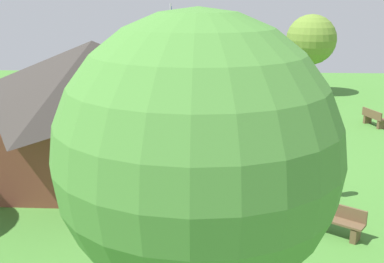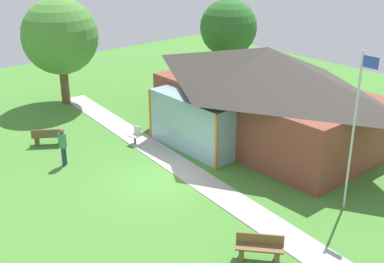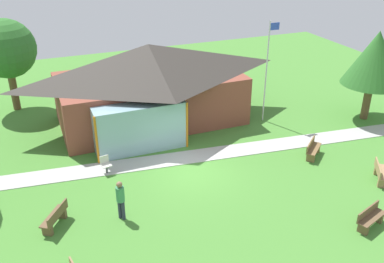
{
  "view_description": "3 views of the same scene",
  "coord_description": "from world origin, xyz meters",
  "px_view_note": "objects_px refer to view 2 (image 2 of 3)",
  "views": [
    {
      "loc": [
        -18.29,
        1.6,
        6.29
      ],
      "look_at": [
        -0.87,
        2.49,
        1.24
      ],
      "focal_mm": 43.73,
      "sensor_mm": 36.0,
      "label": 1
    },
    {
      "loc": [
        14.86,
        -11.18,
        9.74
      ],
      "look_at": [
        -0.65,
        2.25,
        1.44
      ],
      "focal_mm": 47.4,
      "sensor_mm": 36.0,
      "label": 2
    },
    {
      "loc": [
        -6.64,
        -16.36,
        10.88
      ],
      "look_at": [
        0.47,
        1.37,
        1.44
      ],
      "focal_mm": 40.29,
      "sensor_mm": 36.0,
      "label": 3
    }
  ],
  "objects_px": {
    "visitor_strolling_lawn": "(63,144)",
    "tree_behind_pavilion_left": "(228,28)",
    "pavilion": "(262,94)",
    "bench_mid_right": "(259,248)",
    "bench_mid_left": "(48,137)",
    "patio_chair_west": "(136,136)",
    "flagpole": "(355,126)",
    "tree_west_hedge": "(60,37)"
  },
  "relations": [
    {
      "from": "bench_mid_right",
      "to": "patio_chair_west",
      "type": "xyz_separation_m",
      "value": [
        -10.07,
        2.35,
        0.01
      ]
    },
    {
      "from": "bench_mid_left",
      "to": "patio_chair_west",
      "type": "xyz_separation_m",
      "value": [
        2.66,
        3.24,
        0.01
      ]
    },
    {
      "from": "bench_mid_left",
      "to": "tree_behind_pavilion_left",
      "type": "bearing_deg",
      "value": 39.03
    },
    {
      "from": "visitor_strolling_lawn",
      "to": "pavilion",
      "type": "bearing_deg",
      "value": -63.19
    },
    {
      "from": "patio_chair_west",
      "to": "bench_mid_right",
      "type": "bearing_deg",
      "value": 155.74
    },
    {
      "from": "tree_behind_pavilion_left",
      "to": "patio_chair_west",
      "type": "bearing_deg",
      "value": -69.34
    },
    {
      "from": "pavilion",
      "to": "patio_chair_west",
      "type": "bearing_deg",
      "value": -127.49
    },
    {
      "from": "bench_mid_left",
      "to": "bench_mid_right",
      "type": "xyz_separation_m",
      "value": [
        12.73,
        0.89,
        0.0
      ]
    },
    {
      "from": "visitor_strolling_lawn",
      "to": "tree_behind_pavilion_left",
      "type": "height_order",
      "value": "tree_behind_pavilion_left"
    },
    {
      "from": "pavilion",
      "to": "visitor_strolling_lawn",
      "type": "xyz_separation_m",
      "value": [
        -3.81,
        -8.52,
        -1.39
      ]
    },
    {
      "from": "pavilion",
      "to": "bench_mid_left",
      "type": "bearing_deg",
      "value": -128.28
    },
    {
      "from": "pavilion",
      "to": "bench_mid_left",
      "type": "relative_size",
      "value": 7.69
    },
    {
      "from": "bench_mid_right",
      "to": "visitor_strolling_lawn",
      "type": "bearing_deg",
      "value": -32.81
    },
    {
      "from": "bench_mid_right",
      "to": "visitor_strolling_lawn",
      "type": "relative_size",
      "value": 0.82
    },
    {
      "from": "bench_mid_right",
      "to": "tree_west_hedge",
      "type": "height_order",
      "value": "tree_west_hedge"
    },
    {
      "from": "pavilion",
      "to": "flagpole",
      "type": "height_order",
      "value": "flagpole"
    },
    {
      "from": "patio_chair_west",
      "to": "tree_behind_pavilion_left",
      "type": "distance_m",
      "value": 11.01
    },
    {
      "from": "pavilion",
      "to": "tree_west_hedge",
      "type": "bearing_deg",
      "value": -158.78
    },
    {
      "from": "visitor_strolling_lawn",
      "to": "tree_west_hedge",
      "type": "relative_size",
      "value": 0.28
    },
    {
      "from": "pavilion",
      "to": "patio_chair_west",
      "type": "distance_m",
      "value": 6.37
    },
    {
      "from": "visitor_strolling_lawn",
      "to": "tree_west_hedge",
      "type": "height_order",
      "value": "tree_west_hedge"
    },
    {
      "from": "patio_chair_west",
      "to": "visitor_strolling_lawn",
      "type": "relative_size",
      "value": 0.49
    },
    {
      "from": "flagpole",
      "to": "tree_west_hedge",
      "type": "xyz_separation_m",
      "value": [
        -17.72,
        -2.08,
        0.71
      ]
    },
    {
      "from": "bench_mid_left",
      "to": "patio_chair_west",
      "type": "relative_size",
      "value": 1.73
    },
    {
      "from": "flagpole",
      "to": "patio_chair_west",
      "type": "relative_size",
      "value": 6.92
    },
    {
      "from": "flagpole",
      "to": "tree_behind_pavilion_left",
      "type": "xyz_separation_m",
      "value": [
        -13.7,
        7.32,
        0.62
      ]
    },
    {
      "from": "bench_mid_left",
      "to": "tree_behind_pavilion_left",
      "type": "height_order",
      "value": "tree_behind_pavilion_left"
    },
    {
      "from": "tree_west_hedge",
      "to": "tree_behind_pavilion_left",
      "type": "distance_m",
      "value": 10.23
    },
    {
      "from": "patio_chair_west",
      "to": "tree_west_hedge",
      "type": "bearing_deg",
      "value": -13.91
    },
    {
      "from": "patio_chair_west",
      "to": "tree_behind_pavilion_left",
      "type": "relative_size",
      "value": 0.15
    },
    {
      "from": "bench_mid_left",
      "to": "patio_chair_west",
      "type": "distance_m",
      "value": 4.19
    },
    {
      "from": "tree_west_hedge",
      "to": "tree_behind_pavilion_left",
      "type": "xyz_separation_m",
      "value": [
        4.03,
        9.4,
        -0.09
      ]
    },
    {
      "from": "pavilion",
      "to": "bench_mid_right",
      "type": "height_order",
      "value": "pavilion"
    },
    {
      "from": "flagpole",
      "to": "tree_west_hedge",
      "type": "relative_size",
      "value": 0.97
    },
    {
      "from": "pavilion",
      "to": "bench_mid_right",
      "type": "relative_size",
      "value": 8.01
    },
    {
      "from": "bench_mid_right",
      "to": "visitor_strolling_lawn",
      "type": "distance_m",
      "value": 10.31
    },
    {
      "from": "patio_chair_west",
      "to": "visitor_strolling_lawn",
      "type": "height_order",
      "value": "visitor_strolling_lawn"
    },
    {
      "from": "bench_mid_left",
      "to": "bench_mid_right",
      "type": "distance_m",
      "value": 12.76
    },
    {
      "from": "flagpole",
      "to": "tree_west_hedge",
      "type": "bearing_deg",
      "value": -173.3
    },
    {
      "from": "flagpole",
      "to": "tree_behind_pavilion_left",
      "type": "distance_m",
      "value": 15.54
    },
    {
      "from": "visitor_strolling_lawn",
      "to": "bench_mid_left",
      "type": "bearing_deg",
      "value": 40.01
    },
    {
      "from": "tree_west_hedge",
      "to": "flagpole",
      "type": "bearing_deg",
      "value": 6.7
    }
  ]
}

